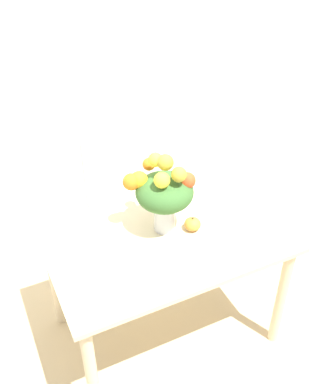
{
  "coord_description": "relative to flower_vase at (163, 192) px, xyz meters",
  "views": [
    {
      "loc": [
        -0.8,
        -1.64,
        2.36
      ],
      "look_at": [
        0.02,
        0.06,
        1.02
      ],
      "focal_mm": 42.0,
      "sensor_mm": 36.0,
      "label": 1
    }
  ],
  "objects": [
    {
      "name": "dining_chair_near_window",
      "position": [
        0.01,
        0.72,
        -0.54
      ],
      "size": [
        0.42,
        0.42,
        0.92
      ],
      "rotation": [
        0.0,
        0.0,
        0.0
      ],
      "color": "silver",
      "rests_on": "ground_plane"
    },
    {
      "name": "dining_table",
      "position": [
        -0.02,
        -0.06,
        -0.36
      ],
      "size": [
        1.26,
        0.83,
        0.78
      ],
      "color": "beige",
      "rests_on": "ground_plane"
    },
    {
      "name": "flower_vase",
      "position": [
        0.0,
        0.0,
        0.0
      ],
      "size": [
        0.35,
        0.33,
        0.46
      ],
      "color": "silver",
      "rests_on": "dining_table"
    },
    {
      "name": "ground_plane",
      "position": [
        -0.02,
        -0.06,
        -1.02
      ],
      "size": [
        12.0,
        12.0,
        0.0
      ],
      "primitive_type": "plane",
      "color": "tan"
    },
    {
      "name": "wall_back",
      "position": [
        -0.02,
        1.32,
        0.33
      ],
      "size": [
        8.0,
        0.06,
        2.7
      ],
      "color": "silver",
      "rests_on": "ground_plane"
    },
    {
      "name": "pumpkin",
      "position": [
        0.14,
        -0.08,
        -0.2
      ],
      "size": [
        0.09,
        0.09,
        0.08
      ],
      "color": "gold",
      "rests_on": "dining_table"
    }
  ]
}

